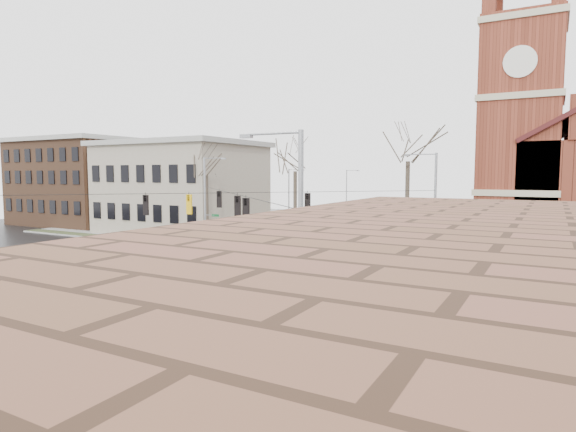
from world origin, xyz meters
The scene contains 18 objects.
ground centered at (0.00, 0.00, 0.00)m, with size 120.00×120.00×0.00m, color black.
sidewalks centered at (0.00, 0.00, 0.08)m, with size 80.00×80.00×0.17m.
road_markings centered at (0.00, 0.00, 0.01)m, with size 100.00×100.00×0.01m.
civic_building_a centered at (-22.00, 20.00, 5.50)m, with size 18.00×14.00×11.00m, color gray.
civic_building_b centered at (-42.00, 22.00, 6.00)m, with size 18.00×16.00×12.00m, color brown.
signal_pole_ne centered at (11.32, 11.50, 4.95)m, with size 2.75×0.22×9.00m.
signal_pole_nw centered at (-11.32, 11.50, 4.95)m, with size 2.75×0.22×9.00m.
signal_pole_se centered at (11.32, -11.50, 4.95)m, with size 2.75×0.22×9.00m.
span_wires centered at (0.00, 0.00, 6.20)m, with size 23.02×23.02×0.03m.
traffic_signals centered at (0.00, -0.67, 5.45)m, with size 8.21×8.26×1.30m.
streetlight_north_a centered at (-10.65, 28.00, 4.47)m, with size 2.30×0.20×8.00m.
streetlight_north_b centered at (-10.65, 48.00, 4.47)m, with size 2.30×0.20×8.00m.
cargo_van centered at (5.11, -5.17, 1.25)m, with size 3.86×5.92×2.11m.
parked_car_a centered at (14.57, 8.85, 0.61)m, with size 1.44×3.59×1.22m, color black.
parked_car_b centered at (19.07, 7.92, 0.64)m, with size 1.35×3.87×1.27m, color black.
tree_nw_far centered at (-12.85, 13.49, 7.81)m, with size 4.00×4.00×10.78m.
tree_nw_near centered at (-2.34, 13.93, 8.24)m, with size 4.00×4.00×11.39m.
tree_ne centered at (8.80, 13.28, 9.11)m, with size 4.00×4.00×12.61m.
Camera 1 is at (19.70, -27.27, 7.57)m, focal length 30.00 mm.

